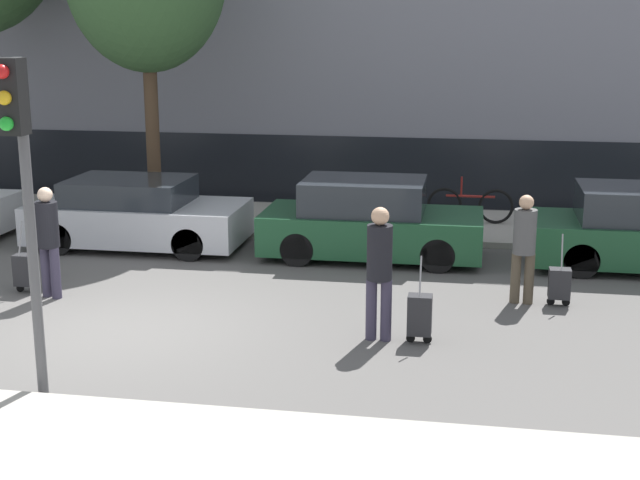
% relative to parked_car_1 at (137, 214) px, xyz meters
% --- Properties ---
extents(ground_plane, '(80.00, 80.00, 0.00)m').
position_rel_parked_car_1_xyz_m(ground_plane, '(1.55, -4.52, -0.62)').
color(ground_plane, '#565451').
extents(sidewalk_far, '(28.00, 3.00, 0.12)m').
position_rel_parked_car_1_xyz_m(sidewalk_far, '(1.55, 2.48, -0.56)').
color(sidewalk_far, '#A39E93').
rests_on(sidewalk_far, ground_plane).
extents(parked_car_1, '(4.03, 1.86, 1.30)m').
position_rel_parked_car_1_xyz_m(parked_car_1, '(0.00, 0.00, 0.00)').
color(parked_car_1, '#B7BABF').
rests_on(parked_car_1, ground_plane).
extents(parked_car_2, '(3.94, 1.78, 1.43)m').
position_rel_parked_car_1_xyz_m(parked_car_2, '(4.45, -0.05, 0.05)').
color(parked_car_2, '#194728').
rests_on(parked_car_2, ground_plane).
extents(pedestrian_left, '(0.34, 0.34, 1.74)m').
position_rel_parked_car_1_xyz_m(pedestrian_left, '(-0.12, -3.31, 0.37)').
color(pedestrian_left, '#383347').
rests_on(pedestrian_left, ground_plane).
extents(trolley_left, '(0.34, 0.29, 1.16)m').
position_rel_parked_car_1_xyz_m(trolley_left, '(-0.64, -3.13, -0.25)').
color(trolley_left, '#262628').
rests_on(trolley_left, ground_plane).
extents(pedestrian_center, '(0.35, 0.34, 1.83)m').
position_rel_parked_car_1_xyz_m(pedestrian_center, '(5.09, -4.33, 0.42)').
color(pedestrian_center, '#383347').
rests_on(pedestrian_center, ground_plane).
extents(trolley_center, '(0.34, 0.29, 1.20)m').
position_rel_parked_car_1_xyz_m(trolley_center, '(5.64, -4.36, -0.23)').
color(trolley_center, '#262628').
rests_on(trolley_center, ground_plane).
extents(pedestrian_right, '(0.35, 0.34, 1.68)m').
position_rel_parked_car_1_xyz_m(pedestrian_right, '(7.06, -2.35, 0.33)').
color(pedestrian_right, '#4C4233').
rests_on(pedestrian_right, ground_plane).
extents(trolley_right, '(0.34, 0.29, 1.12)m').
position_rel_parked_car_1_xyz_m(trolley_right, '(7.61, -2.39, -0.28)').
color(trolley_right, '#262628').
rests_on(trolley_right, ground_plane).
extents(traffic_light, '(0.28, 0.47, 3.81)m').
position_rel_parked_car_1_xyz_m(traffic_light, '(1.47, -6.88, 2.09)').
color(traffic_light, '#515154').
rests_on(traffic_light, ground_plane).
extents(parked_bicycle, '(1.77, 0.06, 0.96)m').
position_rel_parked_car_1_xyz_m(parked_bicycle, '(6.22, 2.62, -0.13)').
color(parked_bicycle, black).
rests_on(parked_bicycle, sidewalk_far).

